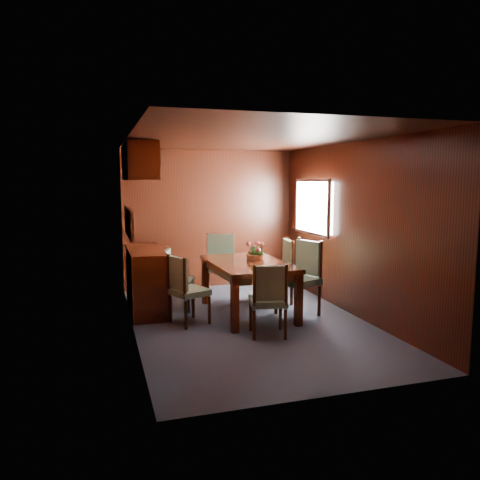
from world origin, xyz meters
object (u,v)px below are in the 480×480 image
object	(u,v)px
sideboard	(146,280)
dining_table	(248,269)
chair_right_near	(302,273)
chair_head	(269,296)
flower_centerpiece	(255,251)
chair_left_near	(185,286)

from	to	relation	value
sideboard	dining_table	xyz separation A→B (m)	(1.35, -0.62, 0.19)
chair_right_near	chair_head	distance (m)	1.11
sideboard	dining_table	bearing A→B (deg)	-24.55
chair_right_near	flower_centerpiece	size ratio (longest dim) A/B	3.99
chair_head	chair_right_near	bearing A→B (deg)	56.57
dining_table	chair_head	xyz separation A→B (m)	(-0.07, -1.01, -0.14)
sideboard	chair_head	size ratio (longest dim) A/B	1.55
sideboard	dining_table	size ratio (longest dim) A/B	0.87
chair_left_near	chair_head	bearing A→B (deg)	25.95
dining_table	chair_left_near	world-z (taller)	chair_left_near
dining_table	chair_head	world-z (taller)	chair_head
chair_head	flower_centerpiece	distance (m)	1.24
sideboard	chair_right_near	size ratio (longest dim) A/B	1.32
chair_right_near	chair_left_near	bearing A→B (deg)	71.63
dining_table	flower_centerpiece	bearing A→B (deg)	42.63
sideboard	flower_centerpiece	distance (m)	1.64
dining_table	flower_centerpiece	world-z (taller)	flower_centerpiece
dining_table	chair_right_near	size ratio (longest dim) A/B	1.53
sideboard	chair_head	distance (m)	2.07
chair_left_near	chair_right_near	distance (m)	1.66
sideboard	chair_left_near	xyz separation A→B (m)	(0.42, -0.84, 0.06)
dining_table	chair_left_near	distance (m)	0.97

